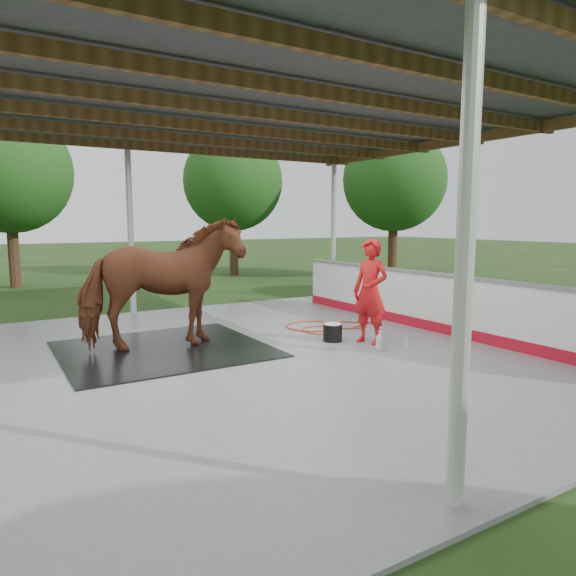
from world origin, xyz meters
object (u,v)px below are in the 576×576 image
dasher_board (427,302)px  horse (162,283)px  handler (370,291)px  wash_bucket (333,332)px

dasher_board → horse: size_ratio=3.07×
handler → wash_bucket: 1.00m
dasher_board → wash_bucket: size_ratio=23.08×
horse → handler: 3.58m
wash_bucket → horse: bearing=161.3°
horse → wash_bucket: size_ratio=7.52×
dasher_board → wash_bucket: (-2.23, 0.14, -0.38)m
dasher_board → horse: 5.18m
handler → horse: bearing=-128.9°
handler → dasher_board: bearing=84.4°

